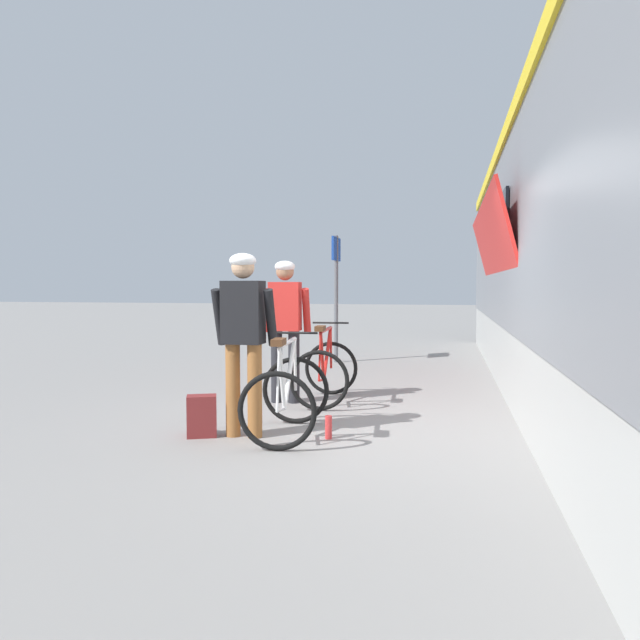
{
  "coord_description": "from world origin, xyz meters",
  "views": [
    {
      "loc": [
        0.83,
        -5.66,
        1.45
      ],
      "look_at": [
        -0.64,
        0.96,
        1.05
      ],
      "focal_mm": 32.29,
      "sensor_mm": 36.0,
      "label": 1
    }
  ],
  "objects_px": {
    "cyclist_far_in_red": "(285,318)",
    "bicycle_far_red": "(325,370)",
    "cyclist_near_in_dark": "(243,328)",
    "platform_sign_post": "(336,277)",
    "bicycle_near_white": "(287,395)",
    "backpack_on_platform": "(202,416)",
    "water_bottle_by_the_backpack": "(195,424)",
    "water_bottle_near_the_bikes": "(329,427)"
  },
  "relations": [
    {
      "from": "water_bottle_by_the_backpack",
      "to": "platform_sign_post",
      "type": "height_order",
      "value": "platform_sign_post"
    },
    {
      "from": "bicycle_far_red",
      "to": "water_bottle_by_the_backpack",
      "type": "distance_m",
      "value": 2.03
    },
    {
      "from": "water_bottle_near_the_bikes",
      "to": "cyclist_far_in_red",
      "type": "bearing_deg",
      "value": 119.11
    },
    {
      "from": "cyclist_near_in_dark",
      "to": "platform_sign_post",
      "type": "bearing_deg",
      "value": 91.68
    },
    {
      "from": "backpack_on_platform",
      "to": "water_bottle_by_the_backpack",
      "type": "height_order",
      "value": "backpack_on_platform"
    },
    {
      "from": "cyclist_far_in_red",
      "to": "water_bottle_by_the_backpack",
      "type": "relative_size",
      "value": 9.09
    },
    {
      "from": "bicycle_far_red",
      "to": "water_bottle_by_the_backpack",
      "type": "bearing_deg",
      "value": -117.66
    },
    {
      "from": "bicycle_near_white",
      "to": "bicycle_far_red",
      "type": "relative_size",
      "value": 1.02
    },
    {
      "from": "backpack_on_platform",
      "to": "platform_sign_post",
      "type": "bearing_deg",
      "value": 64.86
    },
    {
      "from": "cyclist_far_in_red",
      "to": "water_bottle_near_the_bikes",
      "type": "height_order",
      "value": "cyclist_far_in_red"
    },
    {
      "from": "bicycle_near_white",
      "to": "backpack_on_platform",
      "type": "relative_size",
      "value": 2.84
    },
    {
      "from": "bicycle_far_red",
      "to": "water_bottle_by_the_backpack",
      "type": "height_order",
      "value": "bicycle_far_red"
    },
    {
      "from": "cyclist_near_in_dark",
      "to": "bicycle_far_red",
      "type": "bearing_deg",
      "value": 76.58
    },
    {
      "from": "bicycle_far_red",
      "to": "bicycle_near_white",
      "type": "bearing_deg",
      "value": -90.77
    },
    {
      "from": "cyclist_near_in_dark",
      "to": "water_bottle_near_the_bikes",
      "type": "xyz_separation_m",
      "value": [
        0.81,
        0.1,
        -0.94
      ]
    },
    {
      "from": "backpack_on_platform",
      "to": "cyclist_far_in_red",
      "type": "bearing_deg",
      "value": 56.39
    },
    {
      "from": "cyclist_far_in_red",
      "to": "bicycle_far_red",
      "type": "distance_m",
      "value": 0.82
    },
    {
      "from": "bicycle_far_red",
      "to": "backpack_on_platform",
      "type": "height_order",
      "value": "bicycle_far_red"
    },
    {
      "from": "cyclist_near_in_dark",
      "to": "bicycle_far_red",
      "type": "xyz_separation_m",
      "value": [
        0.42,
        1.78,
        -0.65
      ]
    },
    {
      "from": "cyclist_far_in_red",
      "to": "platform_sign_post",
      "type": "xyz_separation_m",
      "value": [
        -0.1,
        3.87,
        0.57
      ]
    },
    {
      "from": "platform_sign_post",
      "to": "cyclist_far_in_red",
      "type": "bearing_deg",
      "value": -88.5
    },
    {
      "from": "cyclist_near_in_dark",
      "to": "platform_sign_post",
      "type": "xyz_separation_m",
      "value": [
        -0.16,
        5.53,
        0.57
      ]
    },
    {
      "from": "bicycle_near_white",
      "to": "water_bottle_near_the_bikes",
      "type": "relative_size",
      "value": 5.15
    },
    {
      "from": "water_bottle_near_the_bikes",
      "to": "water_bottle_by_the_backpack",
      "type": "bearing_deg",
      "value": -175.69
    },
    {
      "from": "cyclist_far_in_red",
      "to": "water_bottle_near_the_bikes",
      "type": "relative_size",
      "value": 7.99
    },
    {
      "from": "cyclist_near_in_dark",
      "to": "backpack_on_platform",
      "type": "relative_size",
      "value": 4.4
    },
    {
      "from": "platform_sign_post",
      "to": "bicycle_far_red",
      "type": "bearing_deg",
      "value": -81.11
    },
    {
      "from": "water_bottle_near_the_bikes",
      "to": "water_bottle_by_the_backpack",
      "type": "relative_size",
      "value": 1.14
    },
    {
      "from": "backpack_on_platform",
      "to": "bicycle_near_white",
      "type": "bearing_deg",
      "value": -9.5
    },
    {
      "from": "bicycle_far_red",
      "to": "platform_sign_post",
      "type": "distance_m",
      "value": 3.99
    },
    {
      "from": "cyclist_near_in_dark",
      "to": "cyclist_far_in_red",
      "type": "distance_m",
      "value": 1.66
    },
    {
      "from": "cyclist_far_in_red",
      "to": "platform_sign_post",
      "type": "relative_size",
      "value": 0.73
    },
    {
      "from": "cyclist_far_in_red",
      "to": "water_bottle_by_the_backpack",
      "type": "bearing_deg",
      "value": -105.08
    },
    {
      "from": "bicycle_near_white",
      "to": "water_bottle_near_the_bikes",
      "type": "bearing_deg",
      "value": -0.29
    },
    {
      "from": "cyclist_near_in_dark",
      "to": "bicycle_near_white",
      "type": "xyz_separation_m",
      "value": [
        0.4,
        0.1,
        -0.65
      ]
    },
    {
      "from": "water_bottle_by_the_backpack",
      "to": "bicycle_near_white",
      "type": "bearing_deg",
      "value": 6.36
    },
    {
      "from": "backpack_on_platform",
      "to": "water_bottle_near_the_bikes",
      "type": "distance_m",
      "value": 1.23
    },
    {
      "from": "bicycle_near_white",
      "to": "water_bottle_by_the_backpack",
      "type": "distance_m",
      "value": 0.97
    },
    {
      "from": "cyclist_near_in_dark",
      "to": "bicycle_near_white",
      "type": "height_order",
      "value": "cyclist_near_in_dark"
    },
    {
      "from": "platform_sign_post",
      "to": "backpack_on_platform",
      "type": "bearing_deg",
      "value": -92.4
    },
    {
      "from": "backpack_on_platform",
      "to": "platform_sign_post",
      "type": "distance_m",
      "value": 5.8
    },
    {
      "from": "cyclist_near_in_dark",
      "to": "water_bottle_near_the_bikes",
      "type": "distance_m",
      "value": 1.25
    }
  ]
}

